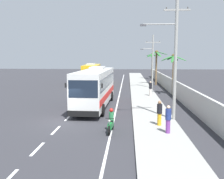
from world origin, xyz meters
TOP-DOWN VIEW (x-y plane):
  - ground_plane at (0.00, 0.00)m, footprint 160.00×160.00m
  - sidewalk_kerb at (6.80, 10.00)m, footprint 3.20×90.00m
  - lane_markings at (2.21, 14.99)m, footprint 3.87×71.96m
  - boundary_wall at (10.60, 14.00)m, footprint 0.24×60.00m
  - coach_bus_foreground at (1.64, 5.81)m, footprint 3.16×11.85m
  - coach_bus_far_lane at (-1.70, 26.94)m, footprint 3.48×11.47m
  - motorcycle_beside_bus at (3.72, -2.68)m, footprint 0.56×1.96m
  - pedestrian_near_kerb at (7.00, -1.35)m, footprint 0.36×0.36m
  - pedestrian_midwalk at (7.32, -3.15)m, footprint 0.36×0.36m
  - pedestrian_far_walk at (7.55, 12.12)m, footprint 0.36×0.36m
  - utility_pole_nearest at (8.21, 0.46)m, footprint 3.60×0.24m
  - utility_pole_mid at (8.44, 20.07)m, footprint 3.00×0.24m
  - palm_nearest at (10.55, 14.02)m, footprint 3.28×3.25m
  - palm_second at (9.98, 36.28)m, footprint 2.67×2.61m
  - palm_third at (9.63, 25.27)m, footprint 3.70×3.68m

SIDE VIEW (x-z plane):
  - ground_plane at x=0.00m, z-range 0.00..0.00m
  - lane_markings at x=2.21m, z-range 0.00..0.01m
  - sidewalk_kerb at x=6.80m, z-range 0.00..0.14m
  - motorcycle_beside_bus at x=3.72m, z-range -0.14..1.41m
  - boundary_wall at x=10.60m, z-range 0.00..1.97m
  - pedestrian_near_kerb at x=7.00m, z-range 0.19..1.92m
  - pedestrian_midwalk at x=7.32m, z-range 0.18..1.94m
  - pedestrian_far_walk at x=7.55m, z-range 0.18..1.95m
  - coach_bus_far_lane at x=-1.70m, z-range 0.08..3.76m
  - coach_bus_foreground at x=1.64m, z-range 0.08..3.95m
  - palm_nearest at x=10.55m, z-range 1.42..6.66m
  - palm_second at x=9.98m, z-range 1.27..6.91m
  - palm_third at x=9.63m, z-range 1.23..7.16m
  - utility_pole_mid at x=8.44m, z-range 0.30..8.37m
  - utility_pole_nearest at x=8.21m, z-range 0.32..9.67m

